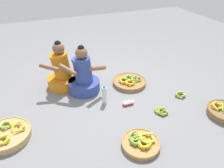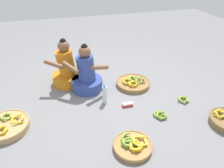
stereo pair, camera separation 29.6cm
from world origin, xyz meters
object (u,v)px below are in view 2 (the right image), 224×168
Objects in this scene: loose_bananas_back_left at (160,115)px; packet_carton_stack at (128,105)px; banana_basket_front_left at (133,145)px; banana_basket_front_right at (133,83)px; water_bottle at (105,95)px; vendor_woman_front at (86,75)px; vendor_woman_behind at (67,70)px; banana_basket_near_bicycle at (6,126)px; loose_bananas_front_center at (183,99)px.

loose_bananas_back_left reaches higher than packet_carton_stack.
loose_bananas_back_left is 0.50m from packet_carton_stack.
loose_bananas_back_left is (0.56, 0.43, -0.02)m from banana_basket_front_left.
banana_basket_front_right reaches higher than loose_bananas_back_left.
water_bottle is 1.85× the size of packet_carton_stack.
vendor_woman_front is 0.98× the size of vendor_woman_behind.
banana_basket_near_bicycle reaches higher than banana_basket_front_left.
loose_bananas_back_left is 0.58m from loose_bananas_front_center.
vendor_woman_behind reaches higher than banana_basket_near_bicycle.
banana_basket_front_left is 0.71m from loose_bananas_back_left.
water_bottle is 0.38m from packet_carton_stack.
vendor_woman_behind is at bearing 131.89° from packet_carton_stack.
water_bottle is (-0.12, 0.95, 0.10)m from banana_basket_front_left.
banana_basket_near_bicycle is at bearing 178.71° from loose_bananas_front_center.
banana_basket_near_bicycle is at bearing -163.67° from banana_basket_front_right.
banana_basket_near_bicycle reaches higher than banana_basket_front_right.
loose_bananas_front_center reaches higher than packet_carton_stack.
banana_basket_near_bicycle is at bearing -170.80° from water_bottle.
vendor_woman_front is at bearing -41.98° from vendor_woman_behind.
water_bottle is (-1.21, 0.28, 0.12)m from loose_bananas_front_center.
vendor_woman_behind reaches higher than loose_bananas_back_left.
banana_basket_near_bicycle is 2.06m from banana_basket_front_right.
banana_basket_front_left is 2.18× the size of loose_bananas_back_left.
loose_bananas_back_left is (2.07, -0.30, -0.03)m from banana_basket_near_bicycle.
banana_basket_front_right is at bearing 95.79° from loose_bananas_back_left.
vendor_woman_front is 4.02× the size of loose_bananas_front_center.
vendor_woman_behind is 1.80m from banana_basket_front_left.
packet_carton_stack is at bearing -117.28° from banana_basket_front_right.
banana_basket_front_right is 2.71× the size of loose_bananas_back_left.
vendor_woman_front is 0.85m from packet_carton_stack.
vendor_woman_front is 2.64× the size of water_bottle.
banana_basket_near_bicycle is at bearing 171.75° from loose_bananas_back_left.
loose_bananas_back_left is at bearing 37.27° from banana_basket_front_left.
vendor_woman_behind is 4.98× the size of packet_carton_stack.
banana_basket_near_bicycle is 2.59m from loose_bananas_front_center.
vendor_woman_behind reaches higher than banana_basket_front_left.
water_bottle reaches higher than banana_basket_front_right.
vendor_woman_front is 3.77× the size of loose_bananas_back_left.
banana_basket_near_bicycle is (-1.50, 0.73, 0.01)m from banana_basket_front_left.
banana_basket_front_right is 0.70m from water_bottle.
vendor_woman_behind is at bearing 138.02° from vendor_woman_front.
packet_carton_stack is at bearing 173.63° from loose_bananas_front_center.
packet_carton_stack is (1.70, 0.04, -0.03)m from banana_basket_near_bicycle.
vendor_woman_front is 1.34m from loose_bananas_back_left.
loose_bananas_front_center is 0.66× the size of water_bottle.
loose_bananas_back_left is at bearing -42.91° from packet_carton_stack.
vendor_woman_behind is 1.31m from banana_basket_near_bicycle.
packet_carton_stack is (-0.89, 0.10, 0.00)m from loose_bananas_front_center.
loose_bananas_front_center is at bearing -46.09° from banana_basket_front_right.
vendor_woman_front is at bearing 113.63° from water_bottle.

